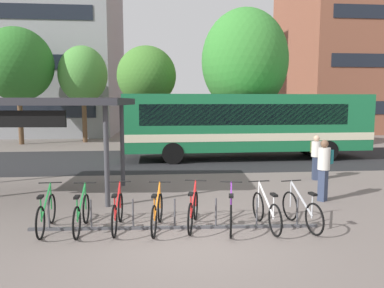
{
  "coord_description": "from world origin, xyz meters",
  "views": [
    {
      "loc": [
        -0.68,
        -7.17,
        2.86
      ],
      "look_at": [
        0.44,
        5.05,
        1.42
      ],
      "focal_mm": 33.89,
      "sensor_mm": 36.0,
      "label": 1
    }
  ],
  "objects_px": {
    "parked_bicycle_green_1": "(82,214)",
    "parked_bicycle_red_4": "(193,211)",
    "transit_shelter": "(20,104)",
    "parked_bicycle_red_2": "(118,213)",
    "street_tree_2": "(245,61)",
    "commuter_olive_pack_0": "(316,154)",
    "street_tree_1": "(17,64)",
    "parked_bicycle_orange_3": "(157,213)",
    "street_tree_3": "(147,76)",
    "parked_bicycle_purple_5": "(231,213)",
    "parked_bicycle_green_0": "(46,214)",
    "city_bus": "(247,123)",
    "parked_bicycle_silver_7": "(302,211)",
    "parked_bicycle_white_6": "(266,212)",
    "commuter_teal_pack_2": "(324,166)",
    "street_tree_0": "(83,75)"
  },
  "relations": [
    {
      "from": "parked_bicycle_green_1",
      "to": "parked_bicycle_red_4",
      "type": "relative_size",
      "value": 1.02
    },
    {
      "from": "transit_shelter",
      "to": "parked_bicycle_red_2",
      "type": "bearing_deg",
      "value": -41.58
    },
    {
      "from": "street_tree_2",
      "to": "commuter_olive_pack_0",
      "type": "bearing_deg",
      "value": -85.42
    },
    {
      "from": "parked_bicycle_red_4",
      "to": "commuter_olive_pack_0",
      "type": "relative_size",
      "value": 1.03
    },
    {
      "from": "street_tree_2",
      "to": "street_tree_1",
      "type": "bearing_deg",
      "value": 164.58
    },
    {
      "from": "parked_bicycle_orange_3",
      "to": "transit_shelter",
      "type": "relative_size",
      "value": 0.26
    },
    {
      "from": "street_tree_2",
      "to": "street_tree_3",
      "type": "distance_m",
      "value": 5.93
    },
    {
      "from": "parked_bicycle_red_4",
      "to": "parked_bicycle_purple_5",
      "type": "height_order",
      "value": "same"
    },
    {
      "from": "parked_bicycle_green_0",
      "to": "parked_bicycle_red_2",
      "type": "relative_size",
      "value": 1.0
    },
    {
      "from": "transit_shelter",
      "to": "commuter_olive_pack_0",
      "type": "xyz_separation_m",
      "value": [
        9.81,
        1.42,
        -1.83
      ]
    },
    {
      "from": "parked_bicycle_red_4",
      "to": "street_tree_1",
      "type": "distance_m",
      "value": 20.38
    },
    {
      "from": "city_bus",
      "to": "parked_bicycle_silver_7",
      "type": "height_order",
      "value": "city_bus"
    },
    {
      "from": "parked_bicycle_red_4",
      "to": "parked_bicycle_white_6",
      "type": "relative_size",
      "value": 0.98
    },
    {
      "from": "parked_bicycle_green_0",
      "to": "parked_bicycle_white_6",
      "type": "distance_m",
      "value": 4.91
    },
    {
      "from": "city_bus",
      "to": "commuter_olive_pack_0",
      "type": "relative_size",
      "value": 7.37
    },
    {
      "from": "parked_bicycle_orange_3",
      "to": "parked_bicycle_white_6",
      "type": "height_order",
      "value": "same"
    },
    {
      "from": "commuter_teal_pack_2",
      "to": "street_tree_3",
      "type": "bearing_deg",
      "value": -108.47
    },
    {
      "from": "street_tree_2",
      "to": "parked_bicycle_silver_7",
      "type": "bearing_deg",
      "value": -97.68
    },
    {
      "from": "commuter_teal_pack_2",
      "to": "street_tree_1",
      "type": "xyz_separation_m",
      "value": [
        -13.92,
        15.23,
        4.24
      ]
    },
    {
      "from": "parked_bicycle_red_2",
      "to": "parked_bicycle_white_6",
      "type": "bearing_deg",
      "value": -92.76
    },
    {
      "from": "parked_bicycle_orange_3",
      "to": "street_tree_0",
      "type": "xyz_separation_m",
      "value": [
        -5.13,
        18.06,
        4.31
      ]
    },
    {
      "from": "street_tree_0",
      "to": "parked_bicycle_white_6",
      "type": "bearing_deg",
      "value": -67.37
    },
    {
      "from": "commuter_olive_pack_0",
      "to": "street_tree_1",
      "type": "xyz_separation_m",
      "value": [
        -14.9,
        12.46,
        4.32
      ]
    },
    {
      "from": "street_tree_1",
      "to": "city_bus",
      "type": "bearing_deg",
      "value": -28.7
    },
    {
      "from": "parked_bicycle_white_6",
      "to": "parked_bicycle_purple_5",
      "type": "bearing_deg",
      "value": 85.25
    },
    {
      "from": "parked_bicycle_purple_5",
      "to": "street_tree_0",
      "type": "relative_size",
      "value": 0.26
    },
    {
      "from": "parked_bicycle_orange_3",
      "to": "street_tree_2",
      "type": "height_order",
      "value": "street_tree_2"
    },
    {
      "from": "parked_bicycle_orange_3",
      "to": "parked_bicycle_white_6",
      "type": "xyz_separation_m",
      "value": [
        2.46,
        -0.14,
        0.0
      ]
    },
    {
      "from": "parked_bicycle_purple_5",
      "to": "parked_bicycle_silver_7",
      "type": "xyz_separation_m",
      "value": [
        1.63,
        -0.01,
        0.0
      ]
    },
    {
      "from": "parked_bicycle_purple_5",
      "to": "transit_shelter",
      "type": "distance_m",
      "value": 7.07
    },
    {
      "from": "parked_bicycle_green_1",
      "to": "transit_shelter",
      "type": "distance_m",
      "value": 4.68
    },
    {
      "from": "commuter_olive_pack_0",
      "to": "parked_bicycle_purple_5",
      "type": "bearing_deg",
      "value": -28.34
    },
    {
      "from": "parked_bicycle_red_2",
      "to": "parked_bicycle_silver_7",
      "type": "xyz_separation_m",
      "value": [
        4.16,
        -0.25,
        0.0
      ]
    },
    {
      "from": "parked_bicycle_red_4",
      "to": "parked_bicycle_green_1",
      "type": "bearing_deg",
      "value": 103.13
    },
    {
      "from": "street_tree_2",
      "to": "street_tree_3",
      "type": "xyz_separation_m",
      "value": [
        -5.74,
        1.26,
        -0.82
      ]
    },
    {
      "from": "parked_bicycle_purple_5",
      "to": "parked_bicycle_white_6",
      "type": "height_order",
      "value": "same"
    },
    {
      "from": "parked_bicycle_green_1",
      "to": "street_tree_3",
      "type": "xyz_separation_m",
      "value": [
        1.02,
        14.47,
        4.0
      ]
    },
    {
      "from": "parked_bicycle_silver_7",
      "to": "street_tree_1",
      "type": "height_order",
      "value": "street_tree_1"
    },
    {
      "from": "parked_bicycle_white_6",
      "to": "commuter_teal_pack_2",
      "type": "distance_m",
      "value": 3.21
    },
    {
      "from": "parked_bicycle_orange_3",
      "to": "street_tree_0",
      "type": "relative_size",
      "value": 0.26
    },
    {
      "from": "commuter_teal_pack_2",
      "to": "parked_bicycle_silver_7",
      "type": "bearing_deg",
      "value": 12.78
    },
    {
      "from": "street_tree_3",
      "to": "parked_bicycle_red_4",
      "type": "bearing_deg",
      "value": -84.2
    },
    {
      "from": "parked_bicycle_green_1",
      "to": "commuter_teal_pack_2",
      "type": "xyz_separation_m",
      "value": [
        6.45,
        1.91,
        0.64
      ]
    },
    {
      "from": "parked_bicycle_red_2",
      "to": "parked_bicycle_silver_7",
      "type": "bearing_deg",
      "value": -92.12
    },
    {
      "from": "parked_bicycle_red_2",
      "to": "parked_bicycle_orange_3",
      "type": "xyz_separation_m",
      "value": [
        0.88,
        -0.1,
        0.0
      ]
    },
    {
      "from": "parked_bicycle_purple_5",
      "to": "commuter_teal_pack_2",
      "type": "distance_m",
      "value": 3.84
    },
    {
      "from": "parked_bicycle_silver_7",
      "to": "commuter_teal_pack_2",
      "type": "xyz_separation_m",
      "value": [
        1.51,
        2.12,
        0.64
      ]
    },
    {
      "from": "street_tree_1",
      "to": "street_tree_3",
      "type": "xyz_separation_m",
      "value": [
        8.48,
        -2.67,
        -0.89
      ]
    },
    {
      "from": "street_tree_1",
      "to": "street_tree_2",
      "type": "height_order",
      "value": "street_tree_2"
    },
    {
      "from": "parked_bicycle_red_2",
      "to": "street_tree_2",
      "type": "distance_m",
      "value": 15.25
    }
  ]
}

